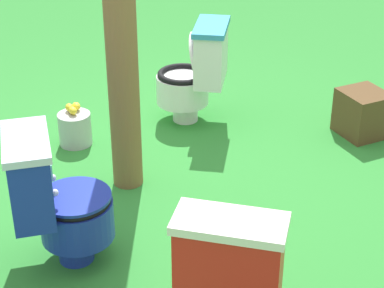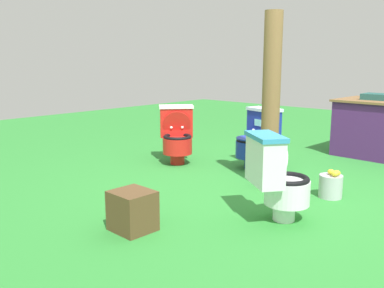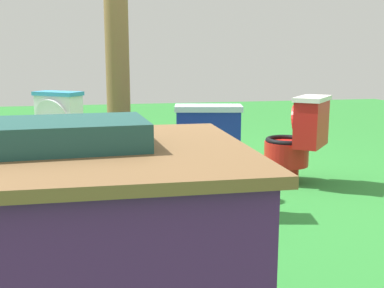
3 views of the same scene
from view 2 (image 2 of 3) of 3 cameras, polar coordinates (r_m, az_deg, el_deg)
ground at (r=4.47m, az=9.70°, el=-5.88°), size 14.00×14.00×0.00m
toilet_white at (r=3.52m, az=11.27°, el=-4.32°), size 0.61×0.63×0.73m
toilet_blue at (r=5.22m, az=8.65°, el=0.82°), size 0.50×0.57×0.73m
toilet_red at (r=5.42m, az=-2.03°, el=1.36°), size 0.64×0.63×0.73m
wooden_post at (r=4.35m, az=10.49°, el=5.52°), size 0.18×0.18×1.77m
small_crate at (r=3.37m, az=-7.95°, el=-8.82°), size 0.32×0.29×0.31m
lemon_bucket at (r=4.31m, az=18.04°, el=-5.30°), size 0.22×0.22×0.28m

